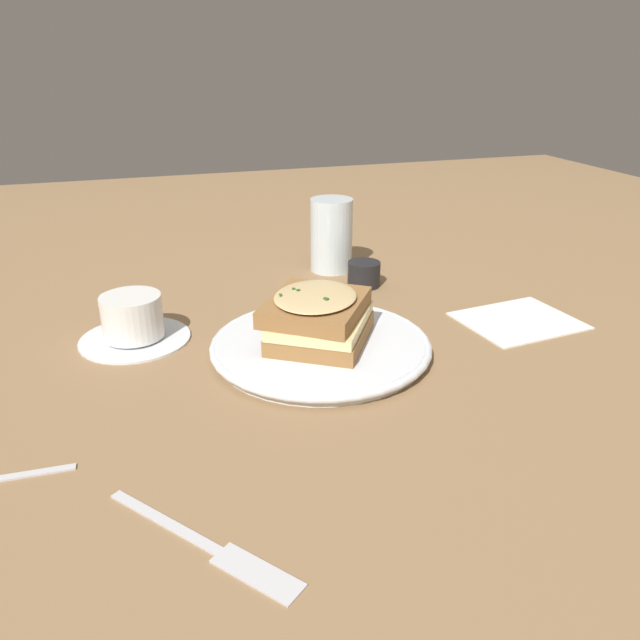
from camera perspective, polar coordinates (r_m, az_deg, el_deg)
The scene contains 8 objects.
ground_plane at distance 0.75m, azimuth -0.14°, elevation -2.76°, with size 2.40×2.40×0.00m, color olive.
dinner_plate at distance 0.74m, azimuth 0.00°, elevation -2.39°, with size 0.26×0.26×0.02m.
sandwich at distance 0.72m, azimuth -0.19°, elevation 0.20°, with size 0.16×0.16×0.06m.
teacup_with_saucer at distance 0.80m, azimuth -16.79°, elevation -0.11°, with size 0.14×0.14×0.06m.
water_glass at distance 1.01m, azimuth 1.05°, elevation 7.77°, with size 0.07×0.07×0.12m, color silver.
fork at distance 0.48m, azimuth -9.13°, elevation -20.16°, with size 0.13×0.15×0.00m.
napkin at distance 0.87m, azimuth 17.83°, elevation -0.10°, with size 0.15×0.12×0.00m, color white.
condiment_pot at distance 0.95m, azimuth 4.03°, elevation 4.22°, with size 0.05×0.05×0.04m, color black.
Camera 1 is at (-0.21, -0.64, 0.33)m, focal length 35.00 mm.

